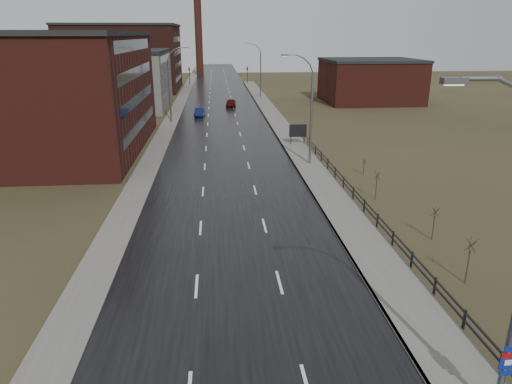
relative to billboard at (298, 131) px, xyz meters
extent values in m
cube|color=black|center=(-9.10, 14.94, -1.72)|extent=(14.00, 300.00, 0.06)
cube|color=#595651|center=(-0.50, -10.06, -1.66)|extent=(3.20, 180.00, 0.18)
cube|color=slate|center=(-2.02, -10.06, -1.66)|extent=(0.16, 180.00, 0.18)
cube|color=#595651|center=(-17.30, 14.94, -1.69)|extent=(2.40, 260.00, 0.12)
cube|color=#471914|center=(-30.10, -0.06, 4.75)|extent=(22.00, 28.00, 13.00)
cube|color=black|center=(-30.10, -0.06, 11.50)|extent=(22.44, 28.56, 0.50)
cube|color=black|center=(-19.12, -0.06, 1.25)|extent=(0.06, 22.40, 1.20)
cube|color=black|center=(-19.12, -0.06, 4.25)|extent=(0.06, 22.40, 1.20)
cube|color=black|center=(-19.12, -0.06, 7.25)|extent=(0.06, 22.40, 1.20)
cube|color=black|center=(-19.12, -0.06, 10.25)|extent=(0.06, 22.40, 1.20)
cube|color=slate|center=(-27.10, 32.94, 3.25)|extent=(16.00, 20.00, 10.00)
cube|color=black|center=(-27.10, 32.94, 8.50)|extent=(16.32, 20.40, 0.50)
cube|color=black|center=(-19.12, 32.94, 1.25)|extent=(0.06, 16.00, 1.20)
cube|color=black|center=(-19.12, 32.94, 4.25)|extent=(0.06, 16.00, 1.20)
cube|color=black|center=(-19.12, 32.94, 7.25)|extent=(0.06, 16.00, 1.20)
cube|color=#331611|center=(-32.10, 62.94, 5.75)|extent=(26.00, 24.00, 15.00)
cube|color=black|center=(-32.10, 62.94, 13.50)|extent=(26.52, 24.48, 0.50)
cube|color=black|center=(-19.12, 62.94, 1.25)|extent=(0.06, 19.20, 1.20)
cube|color=black|center=(-19.12, 62.94, 4.25)|extent=(0.06, 19.20, 1.20)
cube|color=black|center=(-19.12, 62.94, 7.25)|extent=(0.06, 19.20, 1.20)
cube|color=black|center=(-19.12, 62.94, 10.25)|extent=(0.06, 19.20, 1.20)
cube|color=#471914|center=(21.20, 36.94, 2.25)|extent=(18.00, 16.00, 8.00)
cube|color=black|center=(21.20, 36.94, 6.50)|extent=(18.36, 16.32, 0.50)
cylinder|color=#331611|center=(-15.10, 104.94, 13.25)|extent=(2.40, 2.40, 30.00)
cylinder|color=slate|center=(-2.81, -43.06, 10.26)|extent=(1.15, 0.14, 0.14)
cube|color=slate|center=(-3.56, -43.06, 10.21)|extent=(0.70, 0.28, 0.18)
cube|color=silver|center=(-3.56, -43.06, 10.11)|extent=(0.50, 0.20, 0.04)
cube|color=navy|center=(-0.30, -43.18, 1.30)|extent=(0.45, 0.04, 0.22)
cube|color=navy|center=(-0.30, -43.18, 0.80)|extent=(0.60, 0.04, 0.65)
cube|color=maroon|center=(-0.30, -43.19, 1.03)|extent=(0.60, 0.04, 0.20)
cube|color=navy|center=(-0.30, -43.18, 0.30)|extent=(0.45, 0.04, 0.22)
cube|color=silver|center=(-0.30, -43.20, 0.75)|extent=(0.26, 0.02, 0.22)
cylinder|color=slate|center=(-0.30, -9.06, 3.00)|extent=(0.24, 0.24, 9.50)
cylinder|color=slate|center=(-0.47, -9.06, 8.15)|extent=(0.51, 0.14, 0.98)
cylinder|color=slate|center=(-0.94, -9.06, 8.86)|extent=(0.81, 0.14, 0.81)
cylinder|color=slate|center=(-1.66, -9.06, 9.34)|extent=(0.98, 0.14, 0.51)
cylinder|color=slate|center=(-2.50, -9.06, 9.51)|extent=(1.01, 0.14, 0.14)
cube|color=slate|center=(-3.19, -9.06, 9.46)|extent=(0.70, 0.28, 0.18)
cube|color=silver|center=(-3.19, -9.06, 9.36)|extent=(0.50, 0.20, 0.04)
cylinder|color=slate|center=(-17.10, 16.94, 3.00)|extent=(0.24, 0.24, 9.50)
cylinder|color=slate|center=(-16.93, 16.94, 8.15)|extent=(0.51, 0.14, 0.98)
cylinder|color=slate|center=(-16.46, 16.94, 8.86)|extent=(0.81, 0.14, 0.81)
cylinder|color=slate|center=(-15.74, 16.94, 9.34)|extent=(0.98, 0.14, 0.51)
cylinder|color=slate|center=(-14.90, 16.94, 9.51)|extent=(1.01, 0.14, 0.14)
cube|color=slate|center=(-14.21, 16.94, 9.46)|extent=(0.70, 0.28, 0.18)
cube|color=silver|center=(-14.21, 16.94, 9.36)|extent=(0.50, 0.20, 0.04)
cylinder|color=slate|center=(-0.30, 44.94, 3.00)|extent=(0.24, 0.24, 9.50)
cylinder|color=slate|center=(-0.47, 44.94, 8.15)|extent=(0.51, 0.14, 0.98)
cylinder|color=slate|center=(-0.94, 44.94, 8.86)|extent=(0.81, 0.14, 0.81)
cylinder|color=slate|center=(-1.66, 44.94, 9.34)|extent=(0.98, 0.14, 0.51)
cylinder|color=slate|center=(-2.50, 44.94, 9.51)|extent=(1.01, 0.14, 0.14)
cube|color=slate|center=(-3.19, 44.94, 9.46)|extent=(0.70, 0.28, 0.18)
cube|color=silver|center=(-3.19, 44.94, 9.36)|extent=(0.50, 0.20, 0.04)
cube|color=black|center=(1.20, -41.06, -1.20)|extent=(0.10, 0.10, 1.10)
cube|color=black|center=(1.20, -38.06, -1.20)|extent=(0.10, 0.10, 1.10)
cube|color=black|center=(1.20, -35.06, -1.20)|extent=(0.10, 0.10, 1.10)
cube|color=black|center=(1.20, -32.06, -1.20)|extent=(0.10, 0.10, 1.10)
cube|color=black|center=(1.20, -29.06, -1.20)|extent=(0.10, 0.10, 1.10)
cube|color=black|center=(1.20, -26.06, -1.20)|extent=(0.10, 0.10, 1.10)
cube|color=black|center=(1.20, -23.06, -1.20)|extent=(0.10, 0.10, 1.10)
cube|color=black|center=(1.20, -20.06, -1.20)|extent=(0.10, 0.10, 1.10)
cube|color=black|center=(1.20, -17.06, -1.20)|extent=(0.10, 0.10, 1.10)
cube|color=black|center=(1.20, -14.06, -1.20)|extent=(0.10, 0.10, 1.10)
cube|color=black|center=(1.20, -11.06, -1.20)|extent=(0.10, 0.10, 1.10)
cube|color=black|center=(1.20, -8.06, -1.20)|extent=(0.10, 0.10, 1.10)
cube|color=black|center=(1.20, -5.06, -1.20)|extent=(0.10, 0.10, 1.10)
cube|color=black|center=(1.20, -2.06, -1.20)|extent=(0.10, 0.10, 1.10)
cube|color=black|center=(1.20, -26.56, -0.80)|extent=(0.08, 53.00, 0.10)
cube|color=black|center=(1.20, -26.56, -1.20)|extent=(0.08, 53.00, 0.10)
cylinder|color=#382D23|center=(3.54, -33.95, -0.74)|extent=(0.08, 0.08, 2.02)
cylinder|color=#382D23|center=(3.59, -33.95, 0.57)|extent=(0.04, 0.68, 0.80)
cylinder|color=#382D23|center=(3.55, -33.91, 0.57)|extent=(0.64, 0.25, 0.80)
cylinder|color=#382D23|center=(3.50, -33.92, 0.57)|extent=(0.38, 0.57, 0.81)
cylinder|color=#382D23|center=(3.50, -33.98, 0.57)|extent=(0.38, 0.57, 0.81)
cylinder|color=#382D23|center=(3.55, -34.00, 0.57)|extent=(0.64, 0.25, 0.80)
cylinder|color=#382D23|center=(4.25, -28.31, -0.89)|extent=(0.08, 0.08, 1.74)
cylinder|color=#382D23|center=(4.30, -28.31, 0.24)|extent=(0.04, 0.59, 0.69)
cylinder|color=#382D23|center=(4.27, -28.26, 0.24)|extent=(0.56, 0.22, 0.70)
cylinder|color=#382D23|center=(4.21, -28.28, 0.24)|extent=(0.33, 0.50, 0.70)
cylinder|color=#382D23|center=(4.21, -28.34, 0.24)|extent=(0.33, 0.50, 0.70)
cylinder|color=#382D23|center=(4.27, -28.36, 0.24)|extent=(0.56, 0.22, 0.70)
cylinder|color=#382D23|center=(3.09, -20.24, -0.84)|extent=(0.08, 0.08, 1.83)
cylinder|color=#382D23|center=(3.14, -20.24, 0.35)|extent=(0.04, 0.62, 0.72)
cylinder|color=#382D23|center=(3.10, -20.19, 0.35)|extent=(0.59, 0.23, 0.73)
cylinder|color=#382D23|center=(3.05, -20.21, 0.35)|extent=(0.35, 0.52, 0.74)
cylinder|color=#382D23|center=(3.05, -20.27, 0.35)|extent=(0.35, 0.52, 0.74)
cylinder|color=#382D23|center=(3.10, -20.28, 0.35)|extent=(0.59, 0.23, 0.73)
cylinder|color=#382D23|center=(4.31, -13.11, -1.15)|extent=(0.08, 0.08, 1.21)
cylinder|color=#382D23|center=(4.36, -13.11, -0.37)|extent=(0.04, 0.42, 0.49)
cylinder|color=#382D23|center=(4.32, -13.06, -0.37)|extent=(0.40, 0.16, 0.49)
cylinder|color=#382D23|center=(4.27, -13.08, -0.37)|extent=(0.24, 0.35, 0.50)
cylinder|color=#382D23|center=(4.27, -13.14, -0.37)|extent=(0.24, 0.35, 0.50)
cylinder|color=#382D23|center=(4.32, -13.15, -0.37)|extent=(0.40, 0.16, 0.49)
cube|color=black|center=(-0.83, 0.06, -0.85)|extent=(0.10, 0.10, 1.80)
cube|color=black|center=(0.83, 0.06, -0.85)|extent=(0.10, 0.10, 1.80)
cube|color=silver|center=(0.00, 0.01, 0.08)|extent=(2.08, 0.08, 1.47)
cube|color=black|center=(0.00, -0.04, 0.08)|extent=(2.18, 0.04, 1.57)
cylinder|color=black|center=(-17.10, 74.94, 0.85)|extent=(0.16, 0.16, 5.20)
imported|color=black|center=(-17.10, 74.94, 3.00)|extent=(0.58, 2.73, 1.10)
sphere|color=#FF190C|center=(-17.10, 74.79, 3.30)|extent=(0.18, 0.18, 0.18)
cylinder|color=black|center=(-1.10, 74.94, 0.85)|extent=(0.16, 0.16, 5.20)
imported|color=black|center=(-1.10, 74.94, 3.00)|extent=(0.58, 2.73, 1.10)
sphere|color=#FF190C|center=(-1.10, 74.79, 3.30)|extent=(0.18, 0.18, 0.18)
imported|color=#0D1344|center=(-12.81, 22.00, -1.04)|extent=(1.81, 4.41, 1.42)
imported|color=#430B0B|center=(-7.19, 32.62, -0.98)|extent=(2.12, 4.65, 1.54)
camera|label=1|loc=(-10.05, -55.25, 11.41)|focal=32.00mm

